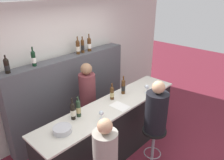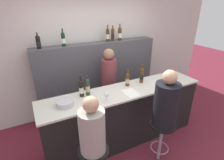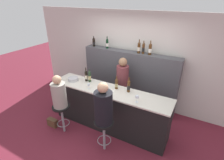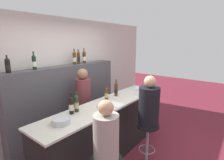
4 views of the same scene
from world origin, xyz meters
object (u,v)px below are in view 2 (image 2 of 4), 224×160
(wine_glass_1, at_px, (166,79))
(guest_seated_right, at_px, (166,102))
(wine_bottle_counter_2, at_px, (128,79))
(wine_bottle_backbar_4, at_px, (120,34))
(bar_stool_left, at_px, (94,159))
(wine_bottle_backbar_1, at_px, (63,39))
(wine_glass_0, at_px, (106,95))
(wine_bottle_counter_3, at_px, (142,75))
(wine_bottle_backbar_3, at_px, (113,34))
(bartender, at_px, (109,89))
(metal_bowl, at_px, (65,103))
(wine_bottle_backbar_0, at_px, (38,42))
(wine_bottle_counter_1, at_px, (88,87))
(wine_bottle_counter_0, at_px, (81,88))
(wine_bottle_backbar_2, at_px, (108,35))
(bar_stool_right, at_px, (162,131))
(guest_seated_left, at_px, (92,129))

(wine_glass_1, height_order, guest_seated_right, guest_seated_right)
(wine_bottle_counter_2, height_order, guest_seated_right, guest_seated_right)
(wine_bottle_backbar_4, height_order, bar_stool_left, wine_bottle_backbar_4)
(bar_stool_left, relative_size, guest_seated_right, 0.84)
(wine_bottle_backbar_1, xyz_separation_m, wine_glass_0, (0.27, -1.29, -0.61))
(wine_bottle_counter_3, relative_size, wine_glass_1, 2.13)
(wine_bottle_backbar_3, xyz_separation_m, guest_seated_right, (-0.08, -1.79, -0.66))
(wine_bottle_backbar_3, relative_size, wine_glass_1, 2.02)
(wine_bottle_backbar_4, relative_size, wine_glass_0, 2.58)
(wine_bottle_counter_3, bearing_deg, guest_seated_right, -100.84)
(wine_bottle_backbar_4, bearing_deg, bartender, -136.61)
(metal_bowl, distance_m, bar_stool_left, 0.84)
(wine_bottle_backbar_0, xyz_separation_m, wine_glass_1, (1.85, -1.29, -0.58))
(wine_glass_0, bearing_deg, bar_stool_left, -130.07)
(metal_bowl, bearing_deg, wine_glass_0, -14.66)
(wine_bottle_counter_1, bearing_deg, bar_stool_left, -106.85)
(wine_bottle_counter_0, distance_m, wine_bottle_backbar_2, 1.48)
(wine_bottle_counter_0, bearing_deg, wine_bottle_backbar_3, 43.42)
(wine_bottle_counter_2, bearing_deg, bar_stool_right, -79.77)
(wine_bottle_counter_0, distance_m, bartender, 0.99)
(wine_bottle_backbar_2, xyz_separation_m, bartender, (-0.21, -0.47, -1.00))
(wine_bottle_backbar_1, xyz_separation_m, bar_stool_left, (-0.16, -1.79, -1.18))
(bar_stool_right, distance_m, guest_seated_right, 0.52)
(metal_bowl, relative_size, bartender, 0.16)
(wine_bottle_backbar_3, bearing_deg, wine_bottle_counter_2, -102.71)
(wine_bottle_backbar_1, relative_size, bar_stool_left, 0.45)
(wine_bottle_backbar_0, relative_size, wine_glass_0, 2.12)
(wine_bottle_counter_2, xyz_separation_m, wine_bottle_backbar_3, (0.22, 1.00, 0.59))
(wine_bottle_counter_1, xyz_separation_m, wine_bottle_backbar_3, (0.95, 1.00, 0.57))
(wine_glass_0, distance_m, bar_stool_left, 0.86)
(bar_stool_left, bearing_deg, wine_bottle_backbar_0, 98.91)
(wine_bottle_backbar_1, relative_size, wine_bottle_backbar_4, 0.93)
(wine_bottle_backbar_0, height_order, bar_stool_left, wine_bottle_backbar_0)
(guest_seated_left, bearing_deg, bartender, 56.77)
(wine_bottle_counter_1, xyz_separation_m, wine_bottle_backbar_2, (0.83, 1.00, 0.58))
(wine_bottle_backbar_0, height_order, wine_glass_0, wine_bottle_backbar_0)
(bar_stool_left, bearing_deg, wine_bottle_backbar_3, 56.37)
(wine_bottle_counter_0, distance_m, wine_bottle_backbar_4, 1.68)
(wine_bottle_counter_2, bearing_deg, bar_stool_left, -140.54)
(wine_bottle_backbar_3, bearing_deg, wine_bottle_backbar_0, 180.00)
(wine_bottle_backbar_1, bearing_deg, wine_glass_1, -42.30)
(wine_bottle_backbar_0, relative_size, bar_stool_left, 0.40)
(wine_glass_1, xyz_separation_m, bartender, (-0.71, 0.82, -0.40))
(wine_bottle_backbar_0, relative_size, wine_bottle_backbar_4, 0.82)
(metal_bowl, distance_m, guest_seated_right, 1.42)
(wine_bottle_counter_2, relative_size, wine_bottle_backbar_4, 0.86)
(guest_seated_left, bearing_deg, wine_bottle_backbar_2, 59.04)
(wine_bottle_backbar_3, relative_size, wine_bottle_backbar_4, 0.93)
(bar_stool_left, height_order, guest_seated_left, guest_seated_left)
(wine_bottle_backbar_4, bearing_deg, bar_stool_left, -127.26)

